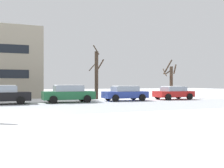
{
  "coord_description": "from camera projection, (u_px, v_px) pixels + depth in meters",
  "views": [
    {
      "loc": [
        -0.3,
        -14.74,
        1.65
      ],
      "look_at": [
        7.46,
        4.74,
        1.59
      ],
      "focal_mm": 42.7,
      "sensor_mm": 36.0,
      "label": 1
    }
  ],
  "objects": [
    {
      "name": "parked_car_red",
      "position": [
        173.0,
        93.0,
        27.08
      ],
      "size": [
        3.91,
        2.13,
        1.36
      ],
      "color": "red",
      "rests_on": "ground"
    },
    {
      "name": "road_surface",
      "position": [
        11.0,
        109.0,
        16.7
      ],
      "size": [
        80.0,
        8.22,
        0.0
      ],
      "color": "#B7BCC4",
      "rests_on": "ground"
    },
    {
      "name": "tree_far_left",
      "position": [
        171.0,
        79.0,
        30.9
      ],
      "size": [
        1.69,
        1.66,
        4.46
      ],
      "color": "#423326",
      "rests_on": "ground"
    },
    {
      "name": "ground_plane",
      "position": [
        12.0,
        115.0,
        13.81
      ],
      "size": [
        120.0,
        120.0,
        0.0
      ],
      "primitive_type": "plane",
      "color": "white"
    },
    {
      "name": "tree_far_right",
      "position": [
        97.0,
        74.0,
        27.48
      ],
      "size": [
        1.6,
        1.28,
        5.57
      ],
      "color": "#423326",
      "rests_on": "ground"
    },
    {
      "name": "parked_car_green",
      "position": [
        68.0,
        93.0,
        22.85
      ],
      "size": [
        4.37,
        2.0,
        1.52
      ],
      "color": "#1E6038",
      "rests_on": "ground"
    },
    {
      "name": "parked_car_blue",
      "position": [
        125.0,
        93.0,
        25.07
      ],
      "size": [
        4.13,
        2.1,
        1.42
      ],
      "color": "#283D93",
      "rests_on": "ground"
    },
    {
      "name": "parked_car_black",
      "position": [
        0.0,
        95.0,
        20.81
      ],
      "size": [
        4.58,
        2.15,
        1.51
      ],
      "color": "black",
      "rests_on": "ground"
    }
  ]
}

